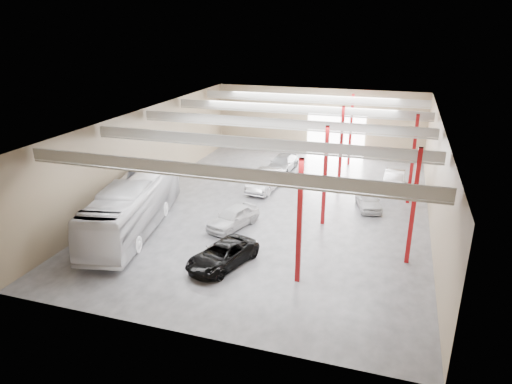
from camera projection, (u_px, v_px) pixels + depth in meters
The scene contains 8 objects.
depot_shell at pixel (282, 143), 33.73m from camera, with size 22.12×32.12×7.06m.
coach_bus at pixel (134, 205), 30.73m from camera, with size 2.93×12.53×3.49m, color white.
black_sedan at pixel (222, 255), 26.44m from camera, with size 2.24×4.86×1.35m, color black.
car_row_a at pixel (233, 217), 31.41m from camera, with size 1.76×4.36×1.49m, color silver.
car_row_b at pixel (266, 180), 38.48m from camera, with size 1.78×5.10×1.68m, color #A5A5AA.
car_row_c at pixel (282, 163), 43.43m from camera, with size 2.05×5.05×1.47m, color gray.
car_right_near at pixel (394, 180), 38.82m from camera, with size 1.59×4.56×1.50m, color silver.
car_right_far at pixel (368, 200), 34.68m from camera, with size 1.59×3.96×1.35m, color silver.
Camera 1 is at (8.24, -31.46, 13.30)m, focal length 32.00 mm.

